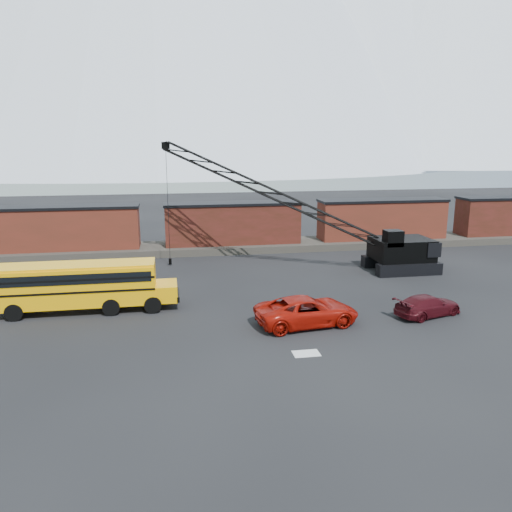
{
  "coord_description": "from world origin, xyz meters",
  "views": [
    {
      "loc": [
        -6.28,
        -27.45,
        10.86
      ],
      "look_at": [
        -0.41,
        6.05,
        3.0
      ],
      "focal_mm": 35.0,
      "sensor_mm": 36.0,
      "label": 1
    }
  ],
  "objects_px": {
    "school_bus": "(82,285)",
    "maroon_suv": "(428,305)",
    "red_pickup": "(307,311)",
    "crawler_crane": "(277,196)"
  },
  "relations": [
    {
      "from": "red_pickup",
      "to": "crawler_crane",
      "type": "xyz_separation_m",
      "value": [
        1.12,
        13.84,
        5.44
      ]
    },
    {
      "from": "school_bus",
      "to": "red_pickup",
      "type": "height_order",
      "value": "school_bus"
    },
    {
      "from": "school_bus",
      "to": "maroon_suv",
      "type": "xyz_separation_m",
      "value": [
        21.7,
        -4.64,
        -1.12
      ]
    },
    {
      "from": "maroon_suv",
      "to": "crawler_crane",
      "type": "xyz_separation_m",
      "value": [
        -6.88,
        13.61,
        5.64
      ]
    },
    {
      "from": "school_bus",
      "to": "crawler_crane",
      "type": "height_order",
      "value": "crawler_crane"
    },
    {
      "from": "school_bus",
      "to": "red_pickup",
      "type": "bearing_deg",
      "value": -19.61
    },
    {
      "from": "maroon_suv",
      "to": "red_pickup",
      "type": "bearing_deg",
      "value": 74.51
    },
    {
      "from": "school_bus",
      "to": "maroon_suv",
      "type": "distance_m",
      "value": 22.22
    },
    {
      "from": "school_bus",
      "to": "crawler_crane",
      "type": "distance_m",
      "value": 17.89
    },
    {
      "from": "red_pickup",
      "to": "crawler_crane",
      "type": "height_order",
      "value": "crawler_crane"
    }
  ]
}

